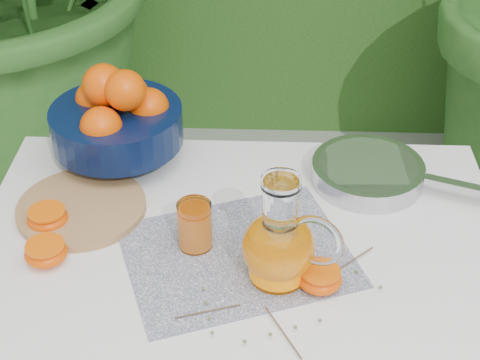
{
  "coord_description": "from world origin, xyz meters",
  "views": [
    {
      "loc": [
        0.07,
        -1.05,
        1.64
      ],
      "look_at": [
        0.03,
        0.01,
        0.88
      ],
      "focal_mm": 55.0,
      "sensor_mm": 36.0,
      "label": 1
    }
  ],
  "objects_px": {
    "white_table": "(240,275)",
    "cutting_board": "(81,208)",
    "juice_pitcher": "(280,244)",
    "fruit_bowl": "(117,117)",
    "saute_pan": "(369,172)"
  },
  "relations": [
    {
      "from": "cutting_board",
      "to": "juice_pitcher",
      "type": "bearing_deg",
      "value": -24.17
    },
    {
      "from": "saute_pan",
      "to": "fruit_bowl",
      "type": "bearing_deg",
      "value": 172.55
    },
    {
      "from": "white_table",
      "to": "cutting_board",
      "type": "bearing_deg",
      "value": 165.03
    },
    {
      "from": "white_table",
      "to": "juice_pitcher",
      "type": "bearing_deg",
      "value": -51.0
    },
    {
      "from": "white_table",
      "to": "saute_pan",
      "type": "bearing_deg",
      "value": 38.53
    },
    {
      "from": "cutting_board",
      "to": "saute_pan",
      "type": "height_order",
      "value": "saute_pan"
    },
    {
      "from": "white_table",
      "to": "juice_pitcher",
      "type": "distance_m",
      "value": 0.19
    },
    {
      "from": "white_table",
      "to": "juice_pitcher",
      "type": "height_order",
      "value": "juice_pitcher"
    },
    {
      "from": "cutting_board",
      "to": "fruit_bowl",
      "type": "bearing_deg",
      "value": 76.56
    },
    {
      "from": "white_table",
      "to": "fruit_bowl",
      "type": "relative_size",
      "value": 2.94
    },
    {
      "from": "saute_pan",
      "to": "white_table",
      "type": "bearing_deg",
      "value": -141.47
    },
    {
      "from": "white_table",
      "to": "saute_pan",
      "type": "height_order",
      "value": "saute_pan"
    },
    {
      "from": "cutting_board",
      "to": "fruit_bowl",
      "type": "distance_m",
      "value": 0.22
    },
    {
      "from": "white_table",
      "to": "juice_pitcher",
      "type": "relative_size",
      "value": 4.8
    },
    {
      "from": "white_table",
      "to": "fruit_bowl",
      "type": "distance_m",
      "value": 0.43
    }
  ]
}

